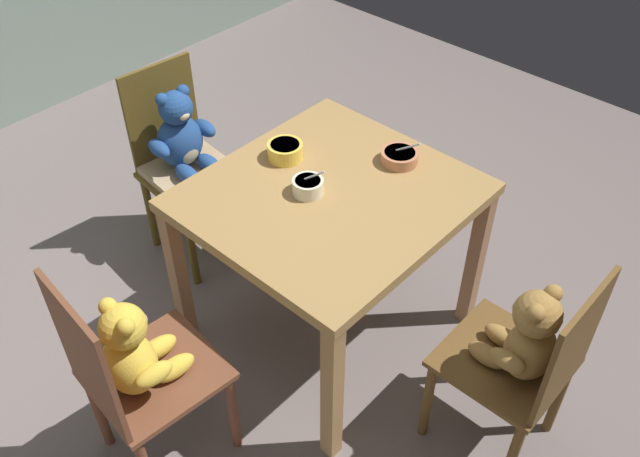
% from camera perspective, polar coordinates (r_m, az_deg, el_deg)
% --- Properties ---
extents(ground_plane, '(5.20, 5.20, 0.04)m').
position_cam_1_polar(ground_plane, '(3.08, 0.69, -8.25)').
color(ground_plane, '#6D615E').
extents(dining_table, '(0.97, 0.91, 0.75)m').
position_cam_1_polar(dining_table, '(2.60, 0.81, 1.41)').
color(dining_table, olive).
rests_on(dining_table, ground_plane).
extents(teddy_chair_far_center, '(0.42, 0.45, 0.92)m').
position_cam_1_polar(teddy_chair_far_center, '(3.15, -11.21, 6.32)').
color(teddy_chair_far_center, brown).
rests_on(teddy_chair_far_center, ground_plane).
extents(teddy_chair_near_front, '(0.39, 0.41, 0.88)m').
position_cam_1_polar(teddy_chair_near_front, '(2.39, 16.69, -9.57)').
color(teddy_chair_near_front, brown).
rests_on(teddy_chair_near_front, ground_plane).
extents(teddy_chair_near_left, '(0.45, 0.43, 0.93)m').
position_cam_1_polar(teddy_chair_near_left, '(2.33, -15.17, -10.66)').
color(teddy_chair_near_left, brown).
rests_on(teddy_chair_near_left, ground_plane).
extents(porridge_bowl_terracotta_near_right, '(0.15, 0.16, 0.12)m').
position_cam_1_polar(porridge_bowl_terracotta_near_right, '(2.69, 6.61, 5.95)').
color(porridge_bowl_terracotta_near_right, '#BD7652').
rests_on(porridge_bowl_terracotta_near_right, dining_table).
extents(porridge_bowl_cream_center, '(0.12, 0.12, 0.12)m').
position_cam_1_polar(porridge_bowl_cream_center, '(2.51, -1.01, 3.54)').
color(porridge_bowl_cream_center, beige).
rests_on(porridge_bowl_cream_center, dining_table).
extents(porridge_bowl_yellow_far_center, '(0.14, 0.14, 0.06)m').
position_cam_1_polar(porridge_bowl_yellow_far_center, '(2.69, -2.91, 6.47)').
color(porridge_bowl_yellow_far_center, yellow).
rests_on(porridge_bowl_yellow_far_center, dining_table).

